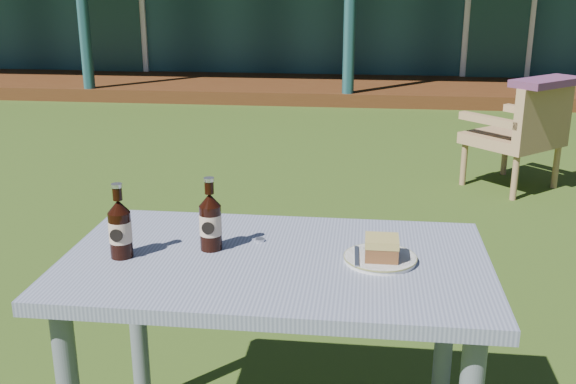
# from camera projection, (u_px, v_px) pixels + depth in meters

# --- Properties ---
(ground) EXTENTS (80.00, 80.00, 0.00)m
(ground) POSITION_uv_depth(u_px,v_px,m) (316.00, 265.00, 3.63)
(ground) COLOR #334916
(cafe_table) EXTENTS (1.20, 0.70, 0.72)m
(cafe_table) POSITION_uv_depth(u_px,v_px,m) (276.00, 290.00, 1.93)
(cafe_table) COLOR slate
(cafe_table) RESTS_ON ground
(plate) EXTENTS (0.20, 0.20, 0.01)m
(plate) POSITION_uv_depth(u_px,v_px,m) (380.00, 258.00, 1.87)
(plate) COLOR silver
(plate) RESTS_ON cafe_table
(cake_slice) EXTENTS (0.09, 0.09, 0.06)m
(cake_slice) POSITION_uv_depth(u_px,v_px,m) (382.00, 248.00, 1.85)
(cake_slice) COLOR brown
(cake_slice) RESTS_ON plate
(fork) EXTENTS (0.02, 0.14, 0.00)m
(fork) POSITION_uv_depth(u_px,v_px,m) (357.00, 256.00, 1.87)
(fork) COLOR silver
(fork) RESTS_ON plate
(cola_bottle_near) EXTENTS (0.06, 0.07, 0.22)m
(cola_bottle_near) POSITION_uv_depth(u_px,v_px,m) (210.00, 221.00, 1.93)
(cola_bottle_near) COLOR black
(cola_bottle_near) RESTS_ON cafe_table
(cola_bottle_far) EXTENTS (0.06, 0.07, 0.22)m
(cola_bottle_far) POSITION_uv_depth(u_px,v_px,m) (120.00, 228.00, 1.88)
(cola_bottle_far) COLOR black
(cola_bottle_far) RESTS_ON cafe_table
(bottle_cap) EXTENTS (0.03, 0.03, 0.01)m
(bottle_cap) POSITION_uv_depth(u_px,v_px,m) (260.00, 240.00, 2.02)
(bottle_cap) COLOR silver
(bottle_cap) RESTS_ON cafe_table
(armchair_left) EXTENTS (0.79, 0.79, 0.78)m
(armchair_left) POSITION_uv_depth(u_px,v_px,m) (522.00, 130.00, 4.82)
(armchair_left) COLOR #9E784F
(armchair_left) RESTS_ON ground
(floral_throw) EXTENTS (0.57, 0.55, 0.05)m
(floral_throw) POSITION_uv_depth(u_px,v_px,m) (548.00, 82.00, 4.59)
(floral_throw) COLOR #5A2E4E
(floral_throw) RESTS_ON armchair_left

